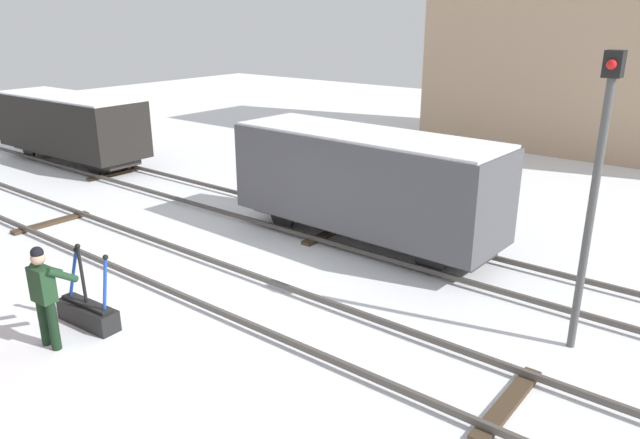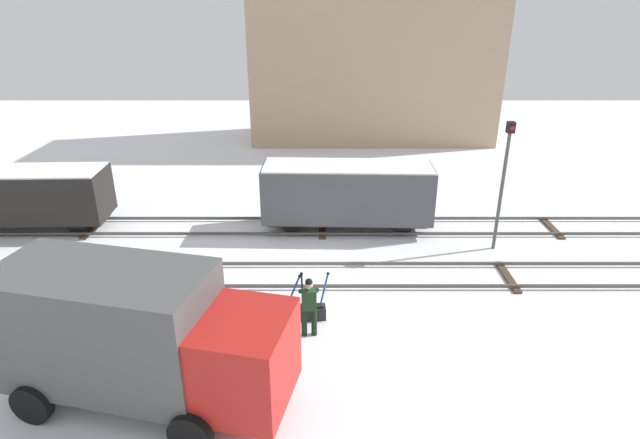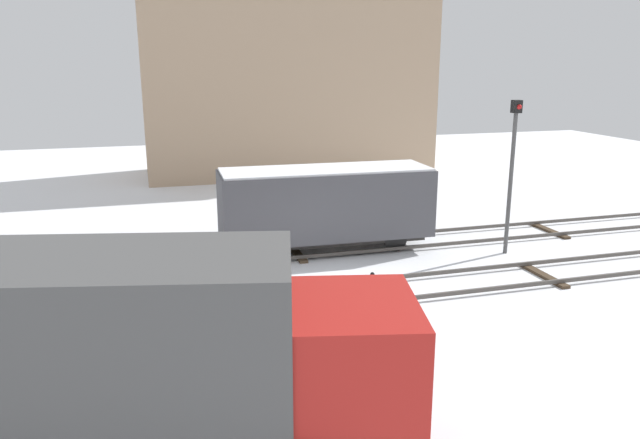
{
  "view_description": "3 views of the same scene",
  "coord_description": "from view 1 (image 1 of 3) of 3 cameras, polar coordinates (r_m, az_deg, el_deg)",
  "views": [
    {
      "loc": [
        8.13,
        -6.89,
        5.01
      ],
      "look_at": [
        0.47,
        2.75,
        0.74
      ],
      "focal_mm": 33.84,
      "sensor_mm": 36.0,
      "label": 1
    },
    {
      "loc": [
        -0.08,
        -14.45,
        8.27
      ],
      "look_at": [
        -0.16,
        2.65,
        0.87
      ],
      "focal_mm": 29.33,
      "sensor_mm": 36.0,
      "label": 2
    },
    {
      "loc": [
        -4.15,
        -13.19,
        5.6
      ],
      "look_at": [
        0.52,
        2.98,
        1.22
      ],
      "focal_mm": 34.38,
      "sensor_mm": 36.0,
      "label": 3
    }
  ],
  "objects": [
    {
      "name": "rail_worker",
      "position": [
        10.2,
        -24.58,
        -6.18
      ],
      "size": [
        0.56,
        0.62,
        1.69
      ],
      "rotation": [
        0.0,
        0.0,
        0.07
      ],
      "color": "black",
      "rests_on": "ground_plane"
    },
    {
      "name": "ground_plane",
      "position": [
        11.78,
        -10.25,
        -6.39
      ],
      "size": [
        60.0,
        60.0,
        0.0
      ],
      "primitive_type": "plane",
      "color": "white"
    },
    {
      "name": "freight_car_back_track",
      "position": [
        13.36,
        4.25,
        3.6
      ],
      "size": [
        6.3,
        2.12,
        2.54
      ],
      "rotation": [
        0.0,
        0.0,
        -0.03
      ],
      "color": "#2D2B28",
      "rests_on": "ground_plane"
    },
    {
      "name": "signal_post",
      "position": [
        9.52,
        24.64,
        3.39
      ],
      "size": [
        0.24,
        0.32,
        4.52
      ],
      "color": "#4C4C4C",
      "rests_on": "ground_plane"
    },
    {
      "name": "switch_lever_frame",
      "position": [
        10.94,
        -21.08,
        -8.11
      ],
      "size": [
        1.35,
        0.44,
        1.45
      ],
      "rotation": [
        0.0,
        0.0,
        0.07
      ],
      "color": "black",
      "rests_on": "ground_plane"
    },
    {
      "name": "track_main_line",
      "position": [
        11.73,
        -10.28,
        -5.89
      ],
      "size": [
        44.0,
        1.94,
        0.18
      ],
      "color": "#4C4742",
      "rests_on": "ground_plane"
    },
    {
      "name": "freight_car_far_end",
      "position": [
        22.35,
        -22.54,
        8.26
      ],
      "size": [
        6.15,
        2.15,
        2.36
      ],
      "rotation": [
        0.0,
        0.0,
        0.03
      ],
      "color": "#2D2B28",
      "rests_on": "ground_plane"
    },
    {
      "name": "track_siding_near",
      "position": [
        14.28,
        1.06,
        -0.97
      ],
      "size": [
        44.0,
        1.94,
        0.18
      ],
      "color": "#4C4742",
      "rests_on": "ground_plane"
    }
  ]
}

